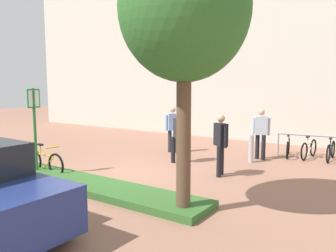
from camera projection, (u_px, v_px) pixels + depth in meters
ground_plane at (137, 174)px, 9.53m from camera, size 60.00×60.00×0.00m
building_facade at (246, 31)px, 15.43m from camera, size 28.00×1.20×10.00m
planter_strip at (81, 183)px, 8.37m from camera, size 7.00×1.10×0.16m
tree_sidewalk at (184, 11)px, 6.11m from camera, size 2.43×2.43×5.22m
parking_sign_post at (34, 119)px, 9.21m from camera, size 0.08×0.36×2.43m
bike_at_sign at (45, 162)px, 9.48m from camera, size 1.68×0.42×0.86m
bike_rack_cluster at (309, 148)px, 11.57m from camera, size 2.09×1.67×0.83m
bollard_steel at (251, 149)px, 10.93m from camera, size 0.16×0.16×0.90m
person_suited_navy at (179, 133)px, 10.85m from camera, size 0.40×0.59×1.72m
person_suited_dark at (221, 141)px, 9.21m from camera, size 0.51×0.43×1.72m
person_shirt_blue at (261, 131)px, 11.32m from camera, size 0.55×0.40×1.72m
person_casual_tan at (173, 126)px, 12.52m from camera, size 0.42×0.52×1.72m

